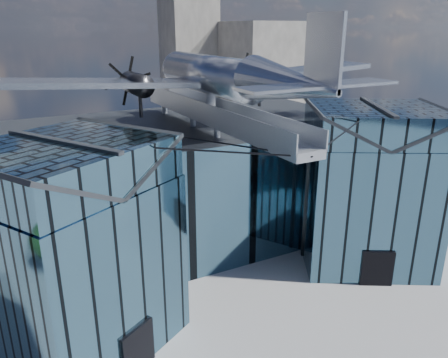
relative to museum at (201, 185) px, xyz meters
name	(u,v)px	position (x,y,z in m)	size (l,w,h in m)	color
ground_plane	(237,285)	(0.00, -5.82, -5.54)	(120.00, 120.00, 0.00)	gray
museum	(201,185)	(0.00, 0.00, 0.00)	(32.88, 24.50, 17.60)	#3D647C
bg_towers	(91,73)	(1.45, 44.67, 4.47)	(77.00, 24.50, 26.00)	gray
tree_side_e	(441,184)	(22.79, -4.25, -2.47)	(3.64, 3.64, 4.54)	#302213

